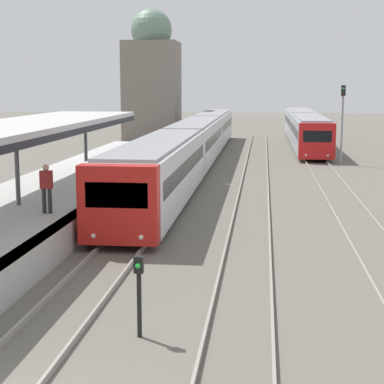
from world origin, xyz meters
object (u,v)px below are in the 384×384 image
(train_far, at_px, (304,127))
(signal_post_near, at_px, (139,287))
(signal_mast_far, at_px, (342,115))
(person_on_platform, at_px, (46,186))
(train_near, at_px, (195,141))

(train_far, relative_size, signal_post_near, 16.72)
(signal_mast_far, bearing_deg, train_far, 95.84)
(train_far, bearing_deg, person_on_platform, -105.71)
(person_on_platform, bearing_deg, train_near, 83.15)
(signal_post_near, xyz_separation_m, signal_mast_far, (7.78, 31.23, 2.22))
(train_far, bearing_deg, signal_mast_far, -84.16)
(train_far, relative_size, signal_mast_far, 5.57)
(train_near, distance_m, signal_post_near, 30.12)
(train_far, height_order, signal_post_near, train_far)
(train_near, bearing_deg, signal_post_near, -86.18)
(person_on_platform, distance_m, train_near, 22.38)
(train_near, height_order, signal_post_near, train_near)
(person_on_platform, xyz_separation_m, train_far, (10.89, 38.71, -0.37))
(train_near, relative_size, train_far, 1.58)
(signal_post_near, height_order, signal_mast_far, signal_mast_far)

